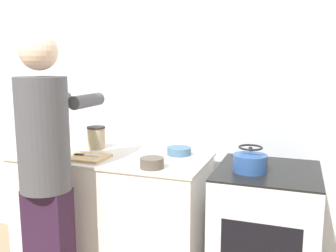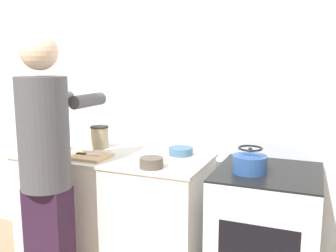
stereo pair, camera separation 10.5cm
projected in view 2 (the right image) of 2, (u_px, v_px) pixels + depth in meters
wall_back at (181, 94)px, 2.84m from camera, size 8.00×0.05×2.60m
counter at (115, 214)px, 2.72m from camera, size 1.36×0.64×0.89m
oven at (265, 239)px, 2.35m from camera, size 0.62×0.67×0.89m
person at (47, 163)px, 2.23m from camera, size 0.34×0.58×1.71m
cutting_board at (88, 156)px, 2.57m from camera, size 0.29×0.22×0.02m
knife at (89, 154)px, 2.58m from camera, size 0.20×0.05×0.01m
kettle at (250, 162)px, 2.23m from camera, size 0.20×0.20×0.16m
bowl_prep at (151, 163)px, 2.31m from camera, size 0.15×0.15×0.06m
bowl_mixing at (181, 151)px, 2.64m from camera, size 0.17×0.17×0.05m
canister_jar at (100, 137)px, 2.85m from camera, size 0.14×0.14×0.17m
book_stack at (50, 146)px, 2.72m from camera, size 0.21×0.27×0.08m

